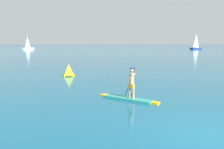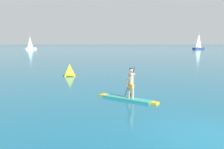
# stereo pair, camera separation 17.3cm
# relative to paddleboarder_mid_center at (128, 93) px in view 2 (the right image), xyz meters

# --- Properties ---
(ground) EXTENTS (440.00, 440.00, 0.00)m
(ground) POSITION_rel_paddleboarder_mid_center_xyz_m (2.28, -5.42, -0.35)
(ground) COLOR #145B7A
(paddleboarder_mid_center) EXTENTS (3.08, 2.50, 1.79)m
(paddleboarder_mid_center) POSITION_rel_paddleboarder_mid_center_xyz_m (0.00, 0.00, 0.00)
(paddleboarder_mid_center) COLOR teal
(paddleboarder_mid_center) RESTS_ON ground
(race_marker_buoy) EXTENTS (1.35, 1.35, 1.06)m
(race_marker_buoy) POSITION_rel_paddleboarder_mid_center_xyz_m (-4.53, 9.57, 0.11)
(race_marker_buoy) COLOR yellow
(race_marker_buoy) RESTS_ON ground
(sailboat_left_horizon) EXTENTS (3.68, 4.54, 5.80)m
(sailboat_left_horizon) POSITION_rel_paddleboarder_mid_center_xyz_m (-29.27, 81.00, 0.41)
(sailboat_left_horizon) COLOR white
(sailboat_left_horizon) RESTS_ON ground
(sailboat_right_horizon) EXTENTS (5.09, 3.88, 6.30)m
(sailboat_right_horizon) POSITION_rel_paddleboarder_mid_center_xyz_m (33.09, 81.50, 0.47)
(sailboat_right_horizon) COLOR navy
(sailboat_right_horizon) RESTS_ON ground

